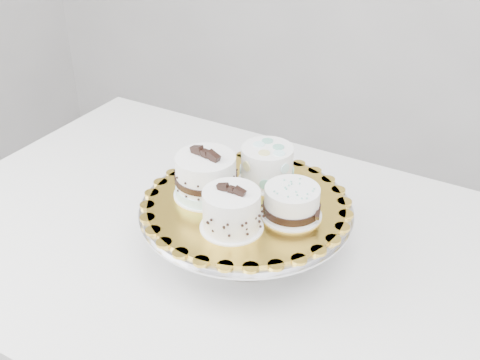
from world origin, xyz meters
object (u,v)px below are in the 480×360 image
at_px(cake_stand, 246,220).
at_px(cake_swirl, 232,211).
at_px(cake_banded, 206,178).
at_px(cake_dots, 267,164).
at_px(cake_board, 246,204).
at_px(table, 230,266).
at_px(cake_ribbon, 292,203).

xyz_separation_m(cake_stand, cake_swirl, (0.01, -0.08, 0.07)).
relative_size(cake_swirl, cake_banded, 0.81).
relative_size(cake_stand, cake_dots, 3.25).
height_order(cake_swirl, cake_banded, cake_banded).
relative_size(cake_swirl, cake_dots, 0.91).
height_order(cake_board, cake_banded, cake_banded).
xyz_separation_m(table, cake_board, (0.04, -0.02, 0.18)).
relative_size(cake_stand, cake_board, 1.09).
distance_m(table, cake_stand, 0.15).
bearing_deg(table, cake_dots, 60.09).
xyz_separation_m(cake_stand, cake_dots, (0.01, 0.09, 0.08)).
relative_size(cake_dots, cake_ribbon, 1.03).
distance_m(cake_board, cake_dots, 0.10).
relative_size(table, cake_ribbon, 11.74).
bearing_deg(cake_dots, cake_ribbon, -43.14).
relative_size(cake_board, cake_swirl, 3.29).
height_order(cake_swirl, cake_ribbon, cake_swirl).
height_order(cake_banded, cake_ribbon, cake_banded).
xyz_separation_m(cake_banded, cake_dots, (0.09, 0.09, 0.00)).
bearing_deg(cake_board, cake_stand, 0.00).
distance_m(cake_stand, cake_dots, 0.12).
height_order(cake_stand, cake_dots, cake_dots).
bearing_deg(cake_ribbon, cake_stand, 164.17).
bearing_deg(cake_board, cake_banded, -176.36).
distance_m(cake_swirl, cake_ribbon, 0.11).
height_order(table, cake_ribbon, cake_ribbon).
xyz_separation_m(cake_banded, cake_ribbon, (0.17, 0.00, -0.01)).
height_order(cake_stand, cake_board, cake_board).
xyz_separation_m(table, cake_stand, (0.04, -0.02, 0.14)).
bearing_deg(cake_ribbon, cake_banded, 167.10).
distance_m(cake_swirl, cake_dots, 0.17).
xyz_separation_m(cake_dots, cake_ribbon, (0.08, -0.09, -0.01)).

